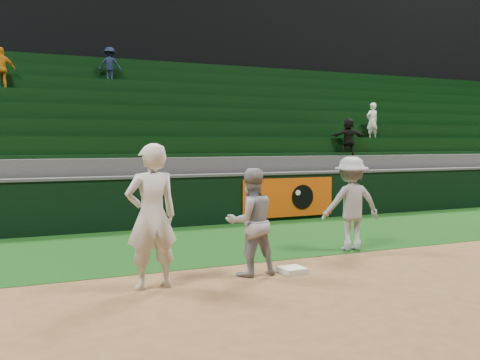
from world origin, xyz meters
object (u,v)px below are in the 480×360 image
baserunner (251,222)px  base_coach (351,204)px  first_baseman (151,216)px  first_base (292,270)px

baserunner → base_coach: 2.68m
baserunner → base_coach: bearing=-158.9°
base_coach → first_baseman: bearing=24.5°
first_base → first_baseman: first_baseman is taller
first_baseman → base_coach: (4.07, 1.07, -0.12)m
first_baseman → baserunner: (1.56, 0.12, -0.19)m
first_baseman → baserunner: size_ratio=1.23×
first_baseman → base_coach: bearing=-169.4°
first_baseman → baserunner: 1.58m
base_coach → first_base: bearing=39.8°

